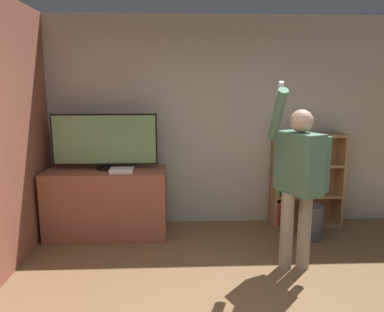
% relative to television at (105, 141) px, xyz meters
% --- Properties ---
extents(wall_back, '(6.11, 0.06, 2.70)m').
position_rel_television_xyz_m(wall_back, '(1.28, 0.39, 0.17)').
color(wall_back, '#B2AD9E').
rests_on(wall_back, ground_plane).
extents(tv_ledge, '(1.45, 0.60, 0.82)m').
position_rel_television_xyz_m(tv_ledge, '(0.00, -0.03, -0.77)').
color(tv_ledge, '#93513D').
rests_on(tv_ledge, ground_plane).
extents(television, '(1.25, 0.22, 0.68)m').
position_rel_television_xyz_m(television, '(0.00, 0.00, 0.00)').
color(television, black).
rests_on(television, tv_ledge).
extents(game_console, '(0.27, 0.18, 0.05)m').
position_rel_television_xyz_m(game_console, '(0.22, -0.18, -0.33)').
color(game_console, white).
rests_on(game_console, tv_ledge).
extents(bookshelf, '(0.91, 0.28, 1.22)m').
position_rel_television_xyz_m(bookshelf, '(2.48, 0.21, -0.57)').
color(bookshelf, '#997047').
rests_on(bookshelf, ground_plane).
extents(person, '(0.62, 0.56, 1.87)m').
position_rel_television_xyz_m(person, '(2.04, -0.99, -0.20)').
color(person, gray).
rests_on(person, ground_plane).
extents(waste_bin, '(0.28, 0.28, 0.42)m').
position_rel_television_xyz_m(waste_bin, '(2.47, -0.27, -0.97)').
color(waste_bin, '#4C4C51').
rests_on(waste_bin, ground_plane).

